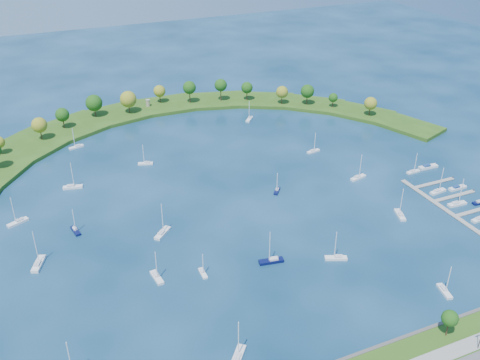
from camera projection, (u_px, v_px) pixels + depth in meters
name	position (u px, v px, depth m)	size (l,w,h in m)	color
ground	(234.00, 195.00, 243.70)	(700.00, 700.00, 0.00)	#07273D
breakwater	(109.00, 166.00, 266.03)	(286.74, 247.64, 2.00)	#294E14
breakwater_trees	(149.00, 110.00, 306.24)	(241.88, 96.60, 14.31)	#382314
harbor_tower	(148.00, 103.00, 333.62)	(2.60, 2.60, 4.38)	gray
dock_system	(480.00, 220.00, 224.58)	(24.28, 82.00, 1.60)	gray
moored_boat_0	(162.00, 232.00, 215.76)	(8.50, 8.40, 13.72)	white
moored_boat_1	(238.00, 356.00, 159.31)	(7.99, 8.81, 13.70)	white
moored_boat_2	(400.00, 214.00, 227.68)	(5.13, 9.01, 12.77)	white
moored_boat_3	(313.00, 151.00, 281.96)	(7.61, 3.37, 10.82)	white
moored_boat_4	(146.00, 163.00, 269.66)	(7.62, 4.38, 10.81)	white
moored_boat_5	(358.00, 177.00, 256.55)	(8.84, 4.30, 12.52)	white
moored_boat_6	(38.00, 263.00, 198.24)	(6.30, 10.04, 14.33)	white
moored_boat_8	(336.00, 257.00, 201.54)	(8.56, 5.47, 12.24)	white
moored_boat_9	(75.00, 230.00, 217.49)	(3.27, 7.62, 10.84)	#090E3B
moored_boat_10	(157.00, 277.00, 191.65)	(3.14, 8.44, 12.12)	white
moored_boat_12	(445.00, 290.00, 185.22)	(3.98, 8.08, 11.45)	white
moored_boat_13	(249.00, 118.00, 320.35)	(7.01, 7.49, 11.79)	white
moored_boat_14	(203.00, 272.00, 193.86)	(1.96, 6.28, 9.15)	white
moored_boat_15	(72.00, 186.00, 248.58)	(9.12, 4.33, 12.93)	white
moored_boat_16	(76.00, 146.00, 286.47)	(8.07, 4.22, 11.43)	white
moored_boat_17	(18.00, 221.00, 222.77)	(8.98, 5.86, 12.86)	white
moored_boat_18	(271.00, 260.00, 199.86)	(9.62, 4.13, 13.69)	#090E3B
moored_boat_19	(277.00, 190.00, 245.78)	(5.58, 6.34, 9.74)	#090E3B
docked_boat_4	(480.00, 218.00, 224.82)	(8.21, 2.74, 11.89)	white
docked_boat_6	(457.00, 203.00, 235.38)	(8.93, 2.98, 12.93)	white
docked_boat_7	(480.00, 202.00, 236.71)	(7.78, 2.72, 11.22)	#090E3B
docked_boat_8	(438.00, 191.00, 244.97)	(8.68, 3.38, 12.43)	white
docked_boat_9	(457.00, 188.00, 247.94)	(9.05, 2.72, 1.84)	white
docked_boat_10	(413.00, 171.00, 261.92)	(7.18, 2.28, 10.44)	white
docked_boat_11	(428.00, 167.00, 266.24)	(10.06, 3.20, 2.03)	white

